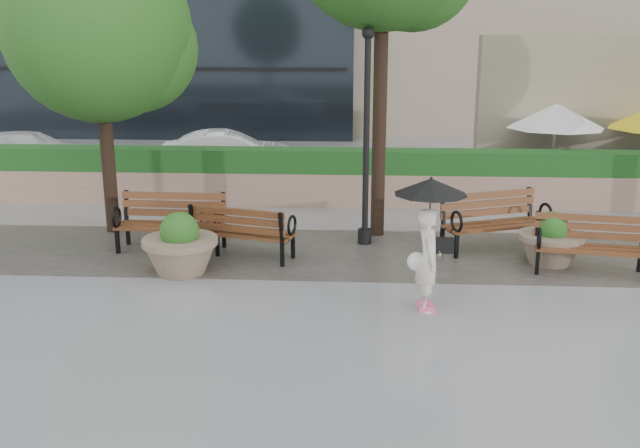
# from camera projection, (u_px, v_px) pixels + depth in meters

# --- Properties ---
(ground) EXTENTS (100.00, 100.00, 0.00)m
(ground) POSITION_uv_depth(u_px,v_px,m) (272.00, 312.00, 10.83)
(ground) COLOR gray
(ground) RESTS_ON ground
(cobble_strip) EXTENTS (28.00, 3.20, 0.01)m
(cobble_strip) POSITION_uv_depth(u_px,v_px,m) (291.00, 252.00, 13.71)
(cobble_strip) COLOR #383330
(cobble_strip) RESTS_ON ground
(hedge_wall) EXTENTS (24.00, 0.80, 1.35)m
(hedge_wall) POSITION_uv_depth(u_px,v_px,m) (306.00, 177.00, 17.39)
(hedge_wall) COLOR tan
(hedge_wall) RESTS_ON ground
(asphalt_street) EXTENTS (40.00, 7.00, 0.00)m
(asphalt_street) POSITION_uv_depth(u_px,v_px,m) (317.00, 172.00, 21.42)
(asphalt_street) COLOR black
(asphalt_street) RESTS_ON ground
(bench_1) EXTENTS (2.07, 0.88, 1.10)m
(bench_1) POSITION_uv_depth(u_px,v_px,m) (171.00, 234.00, 13.76)
(bench_1) COLOR brown
(bench_1) RESTS_ON ground
(bench_2) EXTENTS (2.02, 1.25, 1.02)m
(bench_2) POSITION_uv_depth(u_px,v_px,m) (243.00, 242.00, 13.33)
(bench_2) COLOR brown
(bench_2) RESTS_ON ground
(bench_3) EXTENTS (2.18, 1.50, 1.09)m
(bench_3) POSITION_uv_depth(u_px,v_px,m) (494.00, 233.00, 13.83)
(bench_3) COLOR brown
(bench_3) RESTS_ON ground
(bench_4) EXTENTS (1.96, 1.02, 1.00)m
(bench_4) POSITION_uv_depth(u_px,v_px,m) (589.00, 257.00, 12.47)
(bench_4) COLOR brown
(bench_4) RESTS_ON ground
(planter_left) EXTENTS (1.32, 1.32, 1.11)m
(planter_left) POSITION_uv_depth(u_px,v_px,m) (180.00, 250.00, 12.45)
(planter_left) COLOR #7F6B56
(planter_left) RESTS_ON ground
(planter_right) EXTENTS (1.17, 1.17, 0.98)m
(planter_right) POSITION_uv_depth(u_px,v_px,m) (551.00, 244.00, 12.96)
(planter_right) COLOR #7F6B56
(planter_right) RESTS_ON ground
(lamppost) EXTENTS (0.28, 0.28, 4.20)m
(lamppost) POSITION_uv_depth(u_px,v_px,m) (366.00, 152.00, 13.80)
(lamppost) COLOR black
(lamppost) RESTS_ON ground
(tree_0) EXTENTS (3.75, 3.70, 6.02)m
(tree_0) POSITION_uv_depth(u_px,v_px,m) (107.00, 34.00, 14.15)
(tree_0) COLOR black
(tree_0) RESTS_ON ground
(patio_umb_white) EXTENTS (2.50, 2.50, 2.30)m
(patio_umb_white) POSITION_uv_depth(u_px,v_px,m) (556.00, 117.00, 18.20)
(patio_umb_white) COLOR black
(patio_umb_white) RESTS_ON ground
(car_left) EXTENTS (4.52, 2.70, 1.23)m
(car_left) POSITION_uv_depth(u_px,v_px,m) (32.00, 153.00, 21.09)
(car_left) COLOR silver
(car_left) RESTS_ON ground
(car_right) EXTENTS (4.09, 1.95, 1.30)m
(car_right) POSITION_uv_depth(u_px,v_px,m) (229.00, 153.00, 20.75)
(car_right) COLOR silver
(car_right) RESTS_ON ground
(pedestrian) EXTENTS (1.11, 1.11, 2.03)m
(pedestrian) POSITION_uv_depth(u_px,v_px,m) (429.00, 231.00, 10.66)
(pedestrian) COLOR beige
(pedestrian) RESTS_ON ground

